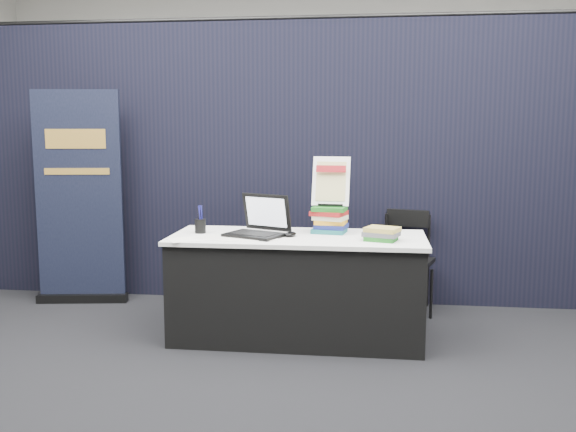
# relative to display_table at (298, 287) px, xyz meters

# --- Properties ---
(floor) EXTENTS (8.00, 8.00, 0.00)m
(floor) POSITION_rel_display_table_xyz_m (0.00, -0.55, -0.38)
(floor) COLOR black
(floor) RESTS_ON ground
(wall_back) EXTENTS (8.00, 0.02, 3.50)m
(wall_back) POSITION_rel_display_table_xyz_m (0.00, 3.45, 1.37)
(wall_back) COLOR beige
(wall_back) RESTS_ON floor
(drape_partition) EXTENTS (6.00, 0.08, 2.40)m
(drape_partition) POSITION_rel_display_table_xyz_m (0.00, 1.05, 0.82)
(drape_partition) COLOR black
(drape_partition) RESTS_ON floor
(display_table) EXTENTS (1.80, 0.75, 0.75)m
(display_table) POSITION_rel_display_table_xyz_m (0.00, 0.00, 0.00)
(display_table) COLOR black
(display_table) RESTS_ON floor
(laptop) EXTENTS (0.46, 0.44, 0.29)m
(laptop) POSITION_rel_display_table_xyz_m (-0.30, -0.02, 0.44)
(laptop) COLOR black
(laptop) RESTS_ON display_table
(mouse) EXTENTS (0.11, 0.13, 0.03)m
(mouse) POSITION_rel_display_table_xyz_m (-0.05, -0.04, 0.39)
(mouse) COLOR black
(mouse) RESTS_ON display_table
(brochure_left) EXTENTS (0.33, 0.31, 0.00)m
(brochure_left) POSITION_rel_display_table_xyz_m (-0.72, -0.25, 0.38)
(brochure_left) COLOR white
(brochure_left) RESTS_ON display_table
(brochure_mid) EXTENTS (0.35, 0.29, 0.00)m
(brochure_mid) POSITION_rel_display_table_xyz_m (-0.54, -0.16, 0.38)
(brochure_mid) COLOR white
(brochure_mid) RESTS_ON display_table
(brochure_right) EXTENTS (0.37, 0.28, 0.00)m
(brochure_right) POSITION_rel_display_table_xyz_m (-0.29, -0.14, 0.38)
(brochure_right) COLOR white
(brochure_right) RESTS_ON display_table
(pen_cup) EXTENTS (0.09, 0.09, 0.10)m
(pen_cup) POSITION_rel_display_table_xyz_m (-0.72, 0.02, 0.43)
(pen_cup) COLOR black
(pen_cup) RESTS_ON display_table
(book_stack_tall) EXTENTS (0.27, 0.23, 0.19)m
(book_stack_tall) POSITION_rel_display_table_xyz_m (0.22, 0.16, 0.47)
(book_stack_tall) COLOR #195D60
(book_stack_tall) RESTS_ON display_table
(book_stack_short) EXTENTS (0.26, 0.23, 0.09)m
(book_stack_short) POSITION_rel_display_table_xyz_m (0.58, -0.13, 0.42)
(book_stack_short) COLOR #1A621B
(book_stack_short) RESTS_ON display_table
(info_sign) EXTENTS (0.28, 0.15, 0.37)m
(info_sign) POSITION_rel_display_table_xyz_m (0.22, 0.19, 0.74)
(info_sign) COLOR black
(info_sign) RESTS_ON book_stack_tall
(pullup_banner) EXTENTS (0.78, 0.22, 1.83)m
(pullup_banner) POSITION_rel_display_table_xyz_m (-1.97, 0.71, 0.43)
(pullup_banner) COLOR black
(pullup_banner) RESTS_ON floor
(stacking_chair) EXTENTS (0.47, 0.48, 0.83)m
(stacking_chair) POSITION_rel_display_table_xyz_m (0.82, 0.81, 0.08)
(stacking_chair) COLOR black
(stacking_chair) RESTS_ON floor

